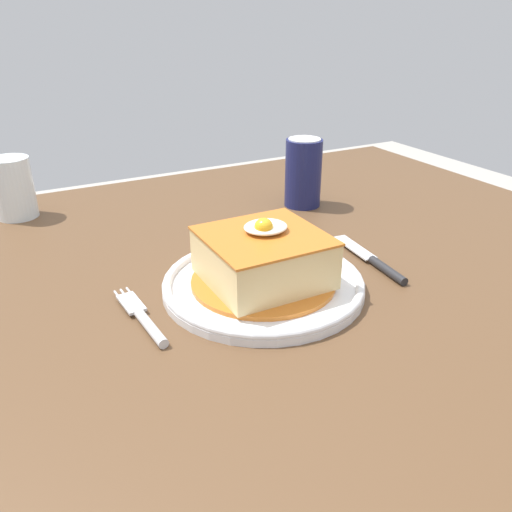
% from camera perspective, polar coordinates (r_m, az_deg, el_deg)
% --- Properties ---
extents(dining_table, '(1.21, 1.00, 0.76)m').
position_cam_1_polar(dining_table, '(0.78, 1.19, -8.39)').
color(dining_table, brown).
rests_on(dining_table, ground_plane).
extents(main_plate, '(0.26, 0.26, 0.02)m').
position_cam_1_polar(main_plate, '(0.67, 0.81, -3.02)').
color(main_plate, white).
rests_on(main_plate, dining_table).
extents(sandwich_meal, '(0.19, 0.19, 0.09)m').
position_cam_1_polar(sandwich_meal, '(0.66, 0.83, -0.39)').
color(sandwich_meal, '#C66B23').
rests_on(sandwich_meal, main_plate).
extents(fork, '(0.03, 0.14, 0.01)m').
position_cam_1_polar(fork, '(0.62, -12.18, -6.82)').
color(fork, silver).
rests_on(fork, dining_table).
extents(knife, '(0.03, 0.17, 0.01)m').
position_cam_1_polar(knife, '(0.75, 13.19, -0.79)').
color(knife, '#262628').
rests_on(knife, dining_table).
extents(soda_can, '(0.07, 0.07, 0.12)m').
position_cam_1_polar(soda_can, '(0.96, 5.21, 9.10)').
color(soda_can, '#191E51').
rests_on(soda_can, dining_table).
extents(drinking_glass, '(0.07, 0.07, 0.10)m').
position_cam_1_polar(drinking_glass, '(0.99, -25.03, 6.38)').
color(drinking_glass, gold).
rests_on(drinking_glass, dining_table).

